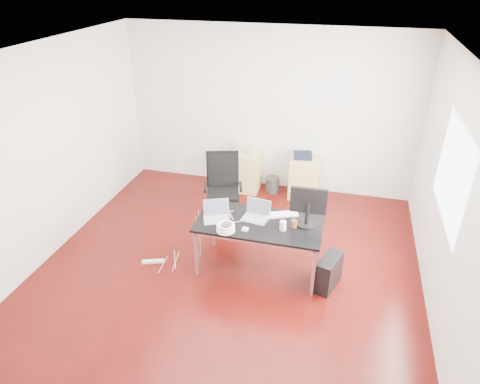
% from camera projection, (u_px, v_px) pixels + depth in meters
% --- Properties ---
extents(room_shell, '(5.00, 5.00, 5.00)m').
position_uv_depth(room_shell, '(231.00, 173.00, 5.16)').
color(room_shell, '#3C0806').
rests_on(room_shell, ground).
extents(desk, '(1.60, 0.80, 0.73)m').
position_uv_depth(desk, '(259.00, 226.00, 5.46)').
color(desk, black).
rests_on(desk, ground).
extents(office_chair, '(0.60, 0.62, 1.08)m').
position_uv_depth(office_chair, '(223.00, 185.00, 6.60)').
color(office_chair, black).
rests_on(office_chair, ground).
extents(filing_cabinet_left, '(0.50, 0.50, 0.70)m').
position_uv_depth(filing_cabinet_left, '(246.00, 171.00, 7.63)').
color(filing_cabinet_left, tan).
rests_on(filing_cabinet_left, ground).
extents(filing_cabinet_right, '(0.50, 0.50, 0.70)m').
position_uv_depth(filing_cabinet_right, '(305.00, 178.00, 7.40)').
color(filing_cabinet_right, tan).
rests_on(filing_cabinet_right, ground).
extents(pc_tower, '(0.33, 0.49, 0.44)m').
position_uv_depth(pc_tower, '(329.00, 272.00, 5.36)').
color(pc_tower, black).
rests_on(pc_tower, ground).
extents(wastebasket, '(0.27, 0.27, 0.28)m').
position_uv_depth(wastebasket, '(272.00, 185.00, 7.62)').
color(wastebasket, black).
rests_on(wastebasket, ground).
extents(power_strip, '(0.30, 0.16, 0.04)m').
position_uv_depth(power_strip, '(153.00, 261.00, 5.88)').
color(power_strip, white).
rests_on(power_strip, ground).
extents(laptop_left, '(0.40, 0.36, 0.23)m').
position_uv_depth(laptop_left, '(216.00, 215.00, 5.49)').
color(laptop_left, silver).
rests_on(laptop_left, desk).
extents(laptop_right, '(0.37, 0.30, 0.23)m').
position_uv_depth(laptop_right, '(256.00, 214.00, 5.50)').
color(laptop_right, silver).
rests_on(laptop_right, desk).
extents(monitor, '(0.45, 0.26, 0.51)m').
position_uv_depth(monitor, '(308.00, 205.00, 5.27)').
color(monitor, black).
rests_on(monitor, desk).
extents(keyboard, '(0.46, 0.30, 0.02)m').
position_uv_depth(keyboard, '(281.00, 215.00, 5.58)').
color(keyboard, white).
rests_on(keyboard, desk).
extents(cup_white, '(0.11, 0.11, 0.12)m').
position_uv_depth(cup_white, '(283.00, 226.00, 5.26)').
color(cup_white, white).
rests_on(cup_white, desk).
extents(cup_brown, '(0.10, 0.10, 0.10)m').
position_uv_depth(cup_brown, '(294.00, 224.00, 5.32)').
color(cup_brown, brown).
rests_on(cup_brown, desk).
extents(cable_coil, '(0.24, 0.24, 0.11)m').
position_uv_depth(cable_coil, '(226.00, 228.00, 5.23)').
color(cable_coil, white).
rests_on(cable_coil, desk).
extents(power_adapter, '(0.08, 0.08, 0.03)m').
position_uv_depth(power_adapter, '(245.00, 229.00, 5.27)').
color(power_adapter, white).
rests_on(power_adapter, desk).
extents(speaker, '(0.10, 0.09, 0.18)m').
position_uv_depth(speaker, '(250.00, 149.00, 7.38)').
color(speaker, '#9E9E9E').
rests_on(speaker, filing_cabinet_left).
extents(navy_garment, '(0.34, 0.29, 0.09)m').
position_uv_depth(navy_garment, '(303.00, 155.00, 7.26)').
color(navy_garment, black).
rests_on(navy_garment, filing_cabinet_right).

